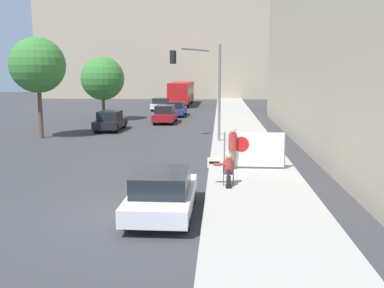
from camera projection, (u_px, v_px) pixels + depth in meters
The scene contains 14 objects.
ground_plane at pixel (133, 216), 13.03m from camera, with size 160.00×160.00×0.00m, color #38383A.
sidewalk_curb at pixel (242, 139), 27.50m from camera, with size 3.82×90.00×0.17m, color #A8A399.
seated_protester at pixel (228, 168), 15.90m from camera, with size 0.99×0.77×1.19m.
jogger_on_sidewalk at pixel (232, 148), 18.48m from camera, with size 0.34×0.34×1.79m.
protest_banner at pixel (254, 150), 18.54m from camera, with size 2.66×0.06×1.61m.
traffic_light_pole at pixel (201, 75), 26.36m from camera, with size 3.26×3.03×5.83m.
parked_car_curbside at pixel (162, 193), 13.08m from camera, with size 1.89×4.21×1.39m.
car_on_road_nearest at pixel (110, 121), 32.13m from camera, with size 1.71×4.14×1.48m.
car_on_road_midblock at pixel (165, 114), 36.87m from camera, with size 1.76×4.27×1.55m.
car_on_road_distant at pixel (176, 109), 42.82m from camera, with size 1.87×4.80×1.44m.
car_on_road_far_lane at pixel (161, 104), 49.39m from camera, with size 1.90×4.56×1.41m.
city_bus_on_road at pixel (182, 92), 57.13m from camera, with size 2.51×12.10×3.02m.
street_tree_near_curb at pixel (38, 65), 27.70m from camera, with size 3.59×3.59×6.59m.
street_tree_midblock at pixel (103, 79), 38.17m from camera, with size 3.87×3.87×5.72m.
Camera 1 is at (2.64, -12.33, 4.35)m, focal length 40.00 mm.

